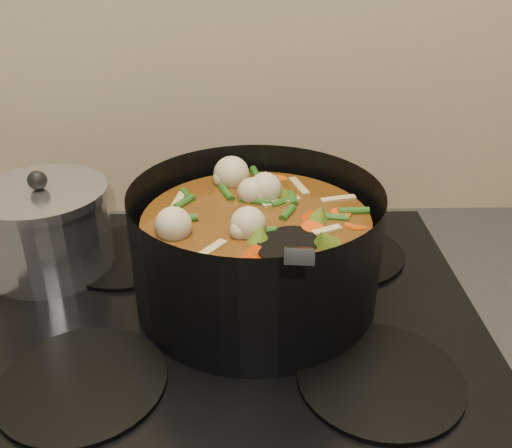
{
  "coord_description": "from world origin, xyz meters",
  "views": [
    {
      "loc": [
        0.02,
        1.34,
        1.37
      ],
      "look_at": [
        0.03,
        1.96,
        1.04
      ],
      "focal_mm": 40.0,
      "sensor_mm": 36.0,
      "label": 1
    }
  ],
  "objects": [
    {
      "name": "saucepan",
      "position": [
        -0.26,
        2.04,
        0.99
      ],
      "size": [
        0.18,
        0.18,
        0.15
      ],
      "rotation": [
        0.0,
        0.0,
        0.3
      ],
      "color": "silver",
      "rests_on": "stovetop"
    },
    {
      "name": "stovetop",
      "position": [
        0.0,
        1.93,
        0.92
      ],
      "size": [
        0.62,
        0.54,
        0.03
      ],
      "color": "black",
      "rests_on": "counter"
    },
    {
      "name": "stockpot",
      "position": [
        0.03,
        1.96,
        1.0
      ],
      "size": [
        0.38,
        0.46,
        0.23
      ],
      "rotation": [
        0.0,
        0.0,
        -0.28
      ],
      "color": "black",
      "rests_on": "stovetop"
    }
  ]
}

